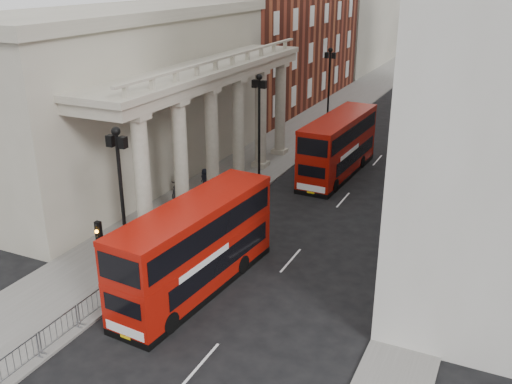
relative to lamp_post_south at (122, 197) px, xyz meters
The scene contains 17 objects.
ground 6.36m from the lamp_post_south, 81.47° to the right, with size 260.00×260.00×0.00m, color black.
sidewalk_west 26.56m from the lamp_post_south, 95.27° to the left, with size 6.00×140.00×0.12m, color slate.
sidewalk_east 29.97m from the lamp_post_south, 61.53° to the left, with size 3.00×140.00×0.12m, color slate.
kerb 26.45m from the lamp_post_south, 88.79° to the left, with size 0.20×140.00×0.14m, color slate.
portico_building 17.18m from the lamp_post_south, 125.27° to the left, with size 9.00×28.00×12.00m, color gray.
brick_building 45.51m from the lamp_post_south, 102.68° to the left, with size 9.00×32.00×22.00m, color maroon.
west_building_far 76.81m from the lamp_post_south, 97.42° to the left, with size 9.00×30.00×20.00m, color gray.
lamp_post_south is the anchor object (origin of this frame).
lamp_post_mid 16.00m from the lamp_post_south, 90.00° to the left, with size 1.05×0.44×8.32m.
lamp_post_north 32.00m from the lamp_post_south, 90.00° to the left, with size 1.05×0.44×8.32m.
traffic_light 2.71m from the lamp_post_south, 87.16° to the right, with size 0.28×0.33×4.30m.
crowd_barriers 4.60m from the lamp_post_south, 81.98° to the right, with size 0.50×18.75×1.10m.
bus_near 4.34m from the lamp_post_south, 19.21° to the left, with size 3.49×10.98×4.66m.
bus_far 21.65m from the lamp_post_south, 77.82° to the left, with size 3.12×11.06×4.73m.
pedestrian_a 10.74m from the lamp_post_south, 108.71° to the left, with size 0.59×0.39×1.62m, color black.
pedestrian_b 13.18m from the lamp_post_south, 111.07° to the left, with size 0.83×0.64×1.70m, color black.
pedestrian_c 14.36m from the lamp_post_south, 103.43° to the left, with size 0.78×0.51×1.59m, color black.
Camera 1 is at (16.33, -16.62, 15.27)m, focal length 40.00 mm.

